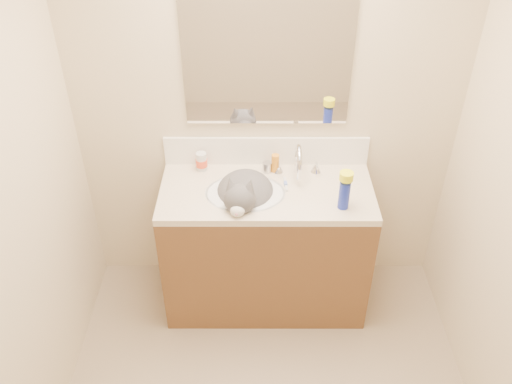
{
  "coord_description": "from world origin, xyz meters",
  "views": [
    {
      "loc": [
        -0.06,
        -1.47,
        2.66
      ],
      "look_at": [
        -0.06,
        0.92,
        0.88
      ],
      "focal_mm": 38.0,
      "sensor_mm": 36.0,
      "label": 1
    }
  ],
  "objects_px": {
    "spray_can": "(344,195)",
    "amber_bottle": "(275,163)",
    "pill_bottle": "(202,161)",
    "vanity_cabinet": "(266,249)",
    "silver_jar": "(267,167)",
    "basin": "(245,203)",
    "faucet": "(298,163)",
    "cat": "(245,196)"
  },
  "relations": [
    {
      "from": "silver_jar",
      "to": "spray_can",
      "type": "height_order",
      "value": "spray_can"
    },
    {
      "from": "basin",
      "to": "faucet",
      "type": "bearing_deg",
      "value": 29.12
    },
    {
      "from": "basin",
      "to": "pill_bottle",
      "type": "relative_size",
      "value": 4.03
    },
    {
      "from": "cat",
      "to": "spray_can",
      "type": "relative_size",
      "value": 3.0
    },
    {
      "from": "vanity_cabinet",
      "to": "basin",
      "type": "height_order",
      "value": "basin"
    },
    {
      "from": "faucet",
      "to": "cat",
      "type": "relative_size",
      "value": 0.58
    },
    {
      "from": "amber_bottle",
      "to": "spray_can",
      "type": "bearing_deg",
      "value": -43.98
    },
    {
      "from": "amber_bottle",
      "to": "vanity_cabinet",
      "type": "bearing_deg",
      "value": -105.68
    },
    {
      "from": "cat",
      "to": "spray_can",
      "type": "height_order",
      "value": "cat"
    },
    {
      "from": "pill_bottle",
      "to": "vanity_cabinet",
      "type": "bearing_deg",
      "value": -28.02
    },
    {
      "from": "vanity_cabinet",
      "to": "spray_can",
      "type": "distance_m",
      "value": 0.69
    },
    {
      "from": "amber_bottle",
      "to": "pill_bottle",
      "type": "bearing_deg",
      "value": 177.59
    },
    {
      "from": "cat",
      "to": "spray_can",
      "type": "bearing_deg",
      "value": -4.58
    },
    {
      "from": "amber_bottle",
      "to": "spray_can",
      "type": "distance_m",
      "value": 0.49
    },
    {
      "from": "pill_bottle",
      "to": "silver_jar",
      "type": "bearing_deg",
      "value": -3.19
    },
    {
      "from": "faucet",
      "to": "pill_bottle",
      "type": "bearing_deg",
      "value": 173.42
    },
    {
      "from": "faucet",
      "to": "amber_bottle",
      "type": "bearing_deg",
      "value": 160.16
    },
    {
      "from": "vanity_cabinet",
      "to": "basin",
      "type": "relative_size",
      "value": 2.67
    },
    {
      "from": "pill_bottle",
      "to": "faucet",
      "type": "bearing_deg",
      "value": -6.58
    },
    {
      "from": "faucet",
      "to": "pill_bottle",
      "type": "relative_size",
      "value": 2.51
    },
    {
      "from": "basin",
      "to": "pill_bottle",
      "type": "distance_m",
      "value": 0.37
    },
    {
      "from": "amber_bottle",
      "to": "silver_jar",
      "type": "bearing_deg",
      "value": -176.01
    },
    {
      "from": "basin",
      "to": "faucet",
      "type": "relative_size",
      "value": 1.61
    },
    {
      "from": "vanity_cabinet",
      "to": "basin",
      "type": "bearing_deg",
      "value": -165.96
    },
    {
      "from": "pill_bottle",
      "to": "silver_jar",
      "type": "height_order",
      "value": "pill_bottle"
    },
    {
      "from": "vanity_cabinet",
      "to": "faucet",
      "type": "distance_m",
      "value": 0.58
    },
    {
      "from": "silver_jar",
      "to": "amber_bottle",
      "type": "height_order",
      "value": "amber_bottle"
    },
    {
      "from": "silver_jar",
      "to": "amber_bottle",
      "type": "distance_m",
      "value": 0.05
    },
    {
      "from": "pill_bottle",
      "to": "silver_jar",
      "type": "xyz_separation_m",
      "value": [
        0.38,
        -0.02,
        -0.02
      ]
    },
    {
      "from": "basin",
      "to": "silver_jar",
      "type": "xyz_separation_m",
      "value": [
        0.12,
        0.21,
        0.1
      ]
    },
    {
      "from": "pill_bottle",
      "to": "spray_can",
      "type": "xyz_separation_m",
      "value": [
        0.78,
        -0.36,
        0.02
      ]
    },
    {
      "from": "spray_can",
      "to": "amber_bottle",
      "type": "bearing_deg",
      "value": 136.02
    },
    {
      "from": "cat",
      "to": "amber_bottle",
      "type": "xyz_separation_m",
      "value": [
        0.18,
        0.22,
        0.07
      ]
    },
    {
      "from": "silver_jar",
      "to": "amber_bottle",
      "type": "relative_size",
      "value": 0.57
    },
    {
      "from": "vanity_cabinet",
      "to": "basin",
      "type": "xyz_separation_m",
      "value": [
        -0.12,
        -0.03,
        0.38
      ]
    },
    {
      "from": "faucet",
      "to": "cat",
      "type": "height_order",
      "value": "faucet"
    },
    {
      "from": "spray_can",
      "to": "cat",
      "type": "bearing_deg",
      "value": 166.77
    },
    {
      "from": "basin",
      "to": "silver_jar",
      "type": "bearing_deg",
      "value": 59.41
    },
    {
      "from": "pill_bottle",
      "to": "silver_jar",
      "type": "relative_size",
      "value": 1.77
    },
    {
      "from": "faucet",
      "to": "amber_bottle",
      "type": "xyz_separation_m",
      "value": [
        -0.13,
        0.05,
        -0.03
      ]
    },
    {
      "from": "cat",
      "to": "pill_bottle",
      "type": "relative_size",
      "value": 4.32
    },
    {
      "from": "amber_bottle",
      "to": "faucet",
      "type": "bearing_deg",
      "value": -19.84
    }
  ]
}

